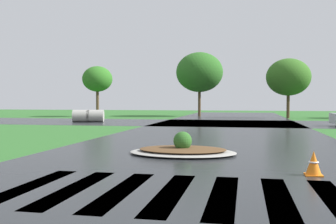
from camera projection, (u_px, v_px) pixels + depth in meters
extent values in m
cube|color=#232628|center=(207.00, 148.00, 12.97)|extent=(9.97, 80.00, 0.01)
cube|color=#232628|center=(227.00, 123.00, 27.58)|extent=(90.00, 8.97, 0.01)
cube|color=white|center=(30.00, 186.00, 7.27)|extent=(0.45, 3.15, 0.01)
cube|color=white|center=(75.00, 188.00, 7.10)|extent=(0.45, 3.15, 0.01)
cube|color=white|center=(122.00, 190.00, 6.92)|extent=(0.45, 3.15, 0.01)
cube|color=white|center=(171.00, 193.00, 6.74)|extent=(0.45, 3.15, 0.01)
cube|color=white|center=(223.00, 195.00, 6.57)|extent=(0.45, 3.15, 0.01)
cube|color=white|center=(278.00, 198.00, 6.39)|extent=(0.45, 3.15, 0.01)
cube|color=white|center=(336.00, 200.00, 6.22)|extent=(0.45, 3.15, 0.01)
ellipsoid|color=#9E9B93|center=(183.00, 152.00, 11.61)|extent=(3.21, 2.30, 0.12)
ellipsoid|color=brown|center=(183.00, 149.00, 11.61)|extent=(2.63, 1.89, 0.10)
sphere|color=#2D6023|center=(183.00, 141.00, 11.60)|extent=(0.56, 0.56, 0.56)
cylinder|color=#9E9B93|center=(81.00, 116.00, 28.89)|extent=(1.41, 1.17, 0.92)
cylinder|color=#9E9B93|center=(95.00, 116.00, 28.92)|extent=(1.41, 1.17, 0.92)
cone|color=orange|center=(314.00, 163.00, 8.28)|extent=(0.34, 0.34, 0.53)
torus|color=white|center=(314.00, 162.00, 8.28)|extent=(0.22, 0.22, 0.04)
cube|color=orange|center=(313.00, 175.00, 8.29)|extent=(0.36, 0.36, 0.03)
cylinder|color=#4C3823|center=(97.00, 103.00, 38.64)|extent=(0.28, 0.28, 2.72)
ellipsoid|color=#2F6E21|center=(97.00, 79.00, 38.57)|extent=(2.98, 2.98, 2.54)
cylinder|color=#4C3823|center=(199.00, 102.00, 39.34)|extent=(0.28, 0.28, 2.83)
ellipsoid|color=#2B6221|center=(199.00, 72.00, 39.25)|extent=(4.74, 4.74, 4.03)
cylinder|color=#4C3823|center=(288.00, 105.00, 35.21)|extent=(0.28, 0.28, 2.35)
ellipsoid|color=#33651F|center=(288.00, 77.00, 35.14)|extent=(3.97, 3.97, 3.38)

